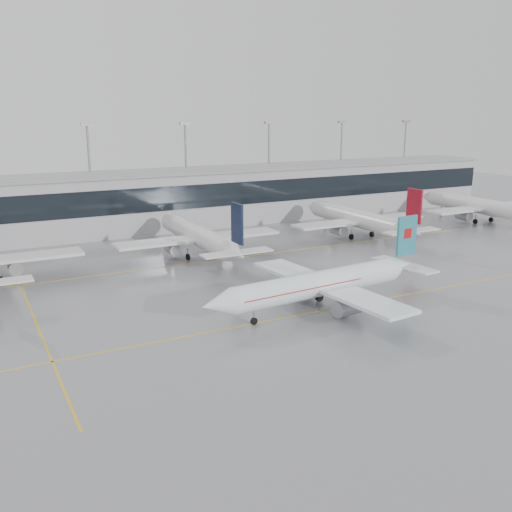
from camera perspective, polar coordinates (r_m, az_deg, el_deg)
ground at (r=72.74m, az=4.42°, el=-5.89°), size 320.00×320.00×0.00m
taxi_line_main at (r=72.74m, az=4.42°, el=-5.89°), size 120.00×0.25×0.01m
taxi_line_north at (r=98.25m, az=-4.88°, el=-0.53°), size 120.00×0.25×0.01m
taxi_line_cross at (r=77.17m, az=-21.36°, el=-5.67°), size 0.25×60.00×0.01m
terminal at (r=126.59m, az=-10.61°, el=5.39°), size 180.00×15.00×12.00m
terminal_glass at (r=119.25m, az=-9.56°, el=5.63°), size 180.00×0.20×5.00m
terminal_roof at (r=125.81m, az=-10.74°, el=8.18°), size 182.00×16.00×0.40m
light_masts at (r=131.43m, az=-11.55°, el=8.89°), size 156.40×1.00×22.60m
air_canada_jet at (r=74.38m, az=6.95°, el=-2.72°), size 35.07×27.75×10.84m
parked_jet_c at (r=100.71m, az=-5.74°, el=1.99°), size 29.64×36.96×11.72m
parked_jet_d at (r=118.00m, az=10.24°, el=3.64°), size 29.64×36.96×11.72m
parked_jet_e at (r=141.98m, az=21.53°, el=4.65°), size 29.64×36.96×11.72m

